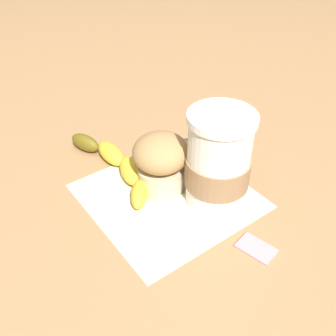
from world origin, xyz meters
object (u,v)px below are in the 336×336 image
coffee_cup (218,162)px  muffin (160,161)px  banana (116,164)px  sugar_packet (256,248)px

coffee_cup → muffin: coffee_cup is taller
muffin → banana: size_ratio=0.41×
muffin → banana: muffin is taller
muffin → banana: bearing=-54.5°
banana → sugar_packet: (-0.11, 0.24, -0.01)m
coffee_cup → muffin: size_ratio=1.56×
muffin → sugar_packet: bearing=109.6°
muffin → sugar_packet: muffin is taller
sugar_packet → muffin: bearing=-70.4°
banana → coffee_cup: bearing=131.0°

